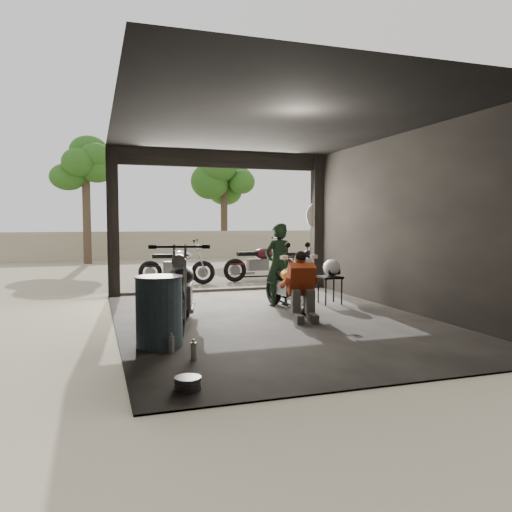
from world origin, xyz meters
TOP-DOWN VIEW (x-y plane):
  - ground at (0.00, 0.00)m, footprint 80.00×80.00m
  - garage at (0.00, 0.55)m, footprint 7.00×7.13m
  - boundary_wall at (0.00, 14.00)m, footprint 18.00×0.30m
  - tree_left at (-3.00, 12.50)m, footprint 2.20×2.20m
  - tree_right at (2.80, 14.00)m, footprint 2.20×2.20m
  - main_bike at (0.57, 0.79)m, footprint 0.75×1.61m
  - left_bike at (-1.51, -0.14)m, footprint 1.21×2.05m
  - outside_bike_a at (-0.75, 5.15)m, footprint 1.84×1.17m
  - outside_bike_b at (1.51, 5.15)m, footprint 1.77×0.74m
  - outside_bike_c at (2.96, 5.16)m, footprint 1.78×1.13m
  - rider at (0.55, 1.18)m, footprint 0.66×0.53m
  - mechanic at (0.43, -0.27)m, footprint 0.68×0.84m
  - stool at (1.59, 1.07)m, footprint 0.40×0.40m
  - helmet at (1.65, 1.12)m, footprint 0.44×0.45m
  - oil_drum at (-2.00, -1.25)m, footprint 0.72×0.72m
  - sign_post at (2.45, 3.39)m, footprint 0.70×0.08m

SIDE VIEW (x-z plane):
  - ground at x=0.00m, z-range 0.00..0.00m
  - oil_drum at x=-2.00m, z-range 0.00..0.92m
  - stool at x=1.59m, z-range 0.20..0.76m
  - main_bike at x=0.57m, z-range 0.00..1.05m
  - mechanic at x=0.43m, z-range 0.00..1.10m
  - outside_bike_c at x=2.96m, z-range 0.00..1.12m
  - outside_bike_a at x=-0.75m, z-range 0.00..1.16m
  - outside_bike_b at x=1.51m, z-range 0.00..1.19m
  - boundary_wall at x=0.00m, z-range 0.00..1.20m
  - left_bike at x=-1.51m, z-range 0.00..1.30m
  - helmet at x=1.65m, z-range 0.56..0.88m
  - rider at x=0.55m, z-range 0.00..1.59m
  - garage at x=0.00m, z-range -0.32..2.88m
  - sign_post at x=2.45m, z-range 0.34..2.45m
  - tree_right at x=2.80m, z-range 1.06..6.06m
  - tree_left at x=-3.00m, z-range 1.19..6.79m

